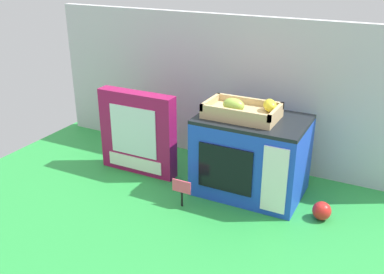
# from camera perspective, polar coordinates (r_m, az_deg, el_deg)

# --- Properties ---
(ground_plane) EXTENTS (1.70, 1.70, 0.00)m
(ground_plane) POSITION_cam_1_polar(r_m,az_deg,el_deg) (1.69, 1.02, -5.87)
(ground_plane) COLOR green
(ground_plane) RESTS_ON ground
(display_back_panel) EXTENTS (1.61, 0.03, 0.60)m
(display_back_panel) POSITION_cam_1_polar(r_m,az_deg,el_deg) (1.80, 4.76, 6.11)
(display_back_panel) COLOR #B7BABF
(display_back_panel) RESTS_ON ground
(toy_microwave) EXTENTS (0.38, 0.26, 0.29)m
(toy_microwave) POSITION_cam_1_polar(r_m,az_deg,el_deg) (1.59, 7.65, -2.39)
(toy_microwave) COLOR blue
(toy_microwave) RESTS_ON ground
(food_groups_crate) EXTENTS (0.25, 0.15, 0.07)m
(food_groups_crate) POSITION_cam_1_polar(r_m,az_deg,el_deg) (1.52, 6.62, 3.36)
(food_groups_crate) COLOR tan
(food_groups_crate) RESTS_ON toy_microwave
(cookie_set_box) EXTENTS (0.32, 0.06, 0.33)m
(cookie_set_box) POSITION_cam_1_polar(r_m,az_deg,el_deg) (1.72, -7.05, 0.52)
(cookie_set_box) COLOR #99144C
(cookie_set_box) RESTS_ON ground
(price_sign) EXTENTS (0.07, 0.01, 0.10)m
(price_sign) POSITION_cam_1_polar(r_m,az_deg,el_deg) (1.51, -1.36, -6.77)
(price_sign) COLOR black
(price_sign) RESTS_ON ground
(loose_toy_apple) EXTENTS (0.06, 0.06, 0.06)m
(loose_toy_apple) POSITION_cam_1_polar(r_m,az_deg,el_deg) (1.52, 16.45, -9.14)
(loose_toy_apple) COLOR red
(loose_toy_apple) RESTS_ON ground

